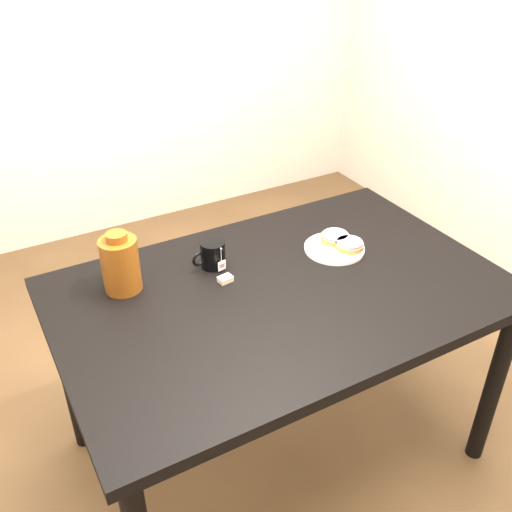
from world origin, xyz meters
The scene contains 8 objects.
ground_plane centered at (0.00, 0.00, 0.00)m, with size 4.00×4.00×0.00m, color brown.
table centered at (0.00, 0.00, 0.67)m, with size 1.40×0.90×0.75m.
plate centered at (0.28, 0.11, 0.76)m, with size 0.21×0.21×0.02m.
bagel_back centered at (0.31, 0.14, 0.77)m, with size 0.11×0.11×0.03m.
bagel_front centered at (0.32, 0.08, 0.77)m, with size 0.14×0.14×0.03m.
mug centered at (-0.13, 0.22, 0.80)m, with size 0.13×0.10×0.09m.
teabag_pouch centered at (-0.14, 0.12, 0.76)m, with size 0.04×0.03×0.02m, color #C6B793.
bagel_package centered at (-0.43, 0.24, 0.84)m, with size 0.16×0.16×0.20m.
Camera 1 is at (-0.79, -1.24, 1.79)m, focal length 40.00 mm.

